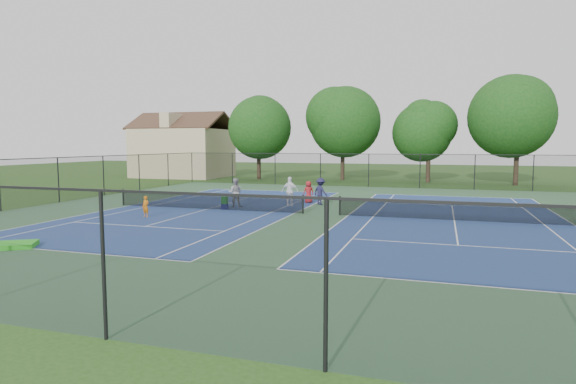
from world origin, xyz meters
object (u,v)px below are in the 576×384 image
(tree_back_b, at_px, (343,119))
(bystander_b, at_px, (321,191))
(child_player, at_px, (146,206))
(instructor, at_px, (235,193))
(tree_back_a, at_px, (259,124))
(bystander_a, at_px, (290,191))
(clapboard_house, at_px, (183,151))
(ball_hopper, at_px, (225,200))
(tree_back_d, at_px, (519,112))
(bystander_c, at_px, (309,192))
(tree_back_c, at_px, (429,128))
(ball_crate, at_px, (225,206))

(tree_back_b, height_order, bystander_b, tree_back_b)
(child_player, bearing_deg, instructor, 68.98)
(tree_back_a, bearing_deg, bystander_a, -63.95)
(clapboard_house, height_order, ball_hopper, clapboard_house)
(tree_back_d, height_order, bystander_a, tree_back_d)
(tree_back_b, bearing_deg, clapboard_house, -176.99)
(bystander_a, distance_m, ball_hopper, 4.27)
(tree_back_b, height_order, instructor, tree_back_b)
(child_player, xyz_separation_m, bystander_b, (7.67, 7.90, 0.29))
(child_player, relative_size, bystander_c, 0.78)
(tree_back_c, distance_m, tree_back_d, 8.17)
(tree_back_a, bearing_deg, child_player, -81.25)
(tree_back_b, bearing_deg, tree_back_a, -167.47)
(instructor, xyz_separation_m, ball_crate, (-0.26, -1.00, -0.75))
(tree_back_a, bearing_deg, ball_crate, -73.62)
(tree_back_c, xyz_separation_m, bystander_c, (-7.05, -20.14, -4.75))
(ball_crate, relative_size, ball_hopper, 0.81)
(tree_back_b, bearing_deg, bystander_c, -84.74)
(tree_back_d, distance_m, ball_hopper, 30.98)
(tree_back_c, height_order, bystander_c, tree_back_c)
(tree_back_d, relative_size, bystander_c, 7.08)
(tree_back_d, bearing_deg, tree_back_c, 172.87)
(tree_back_b, xyz_separation_m, child_player, (-4.73, -29.77, -6.03))
(child_player, bearing_deg, bystander_c, 60.74)
(clapboard_house, bearing_deg, tree_back_d, -1.59)
(clapboard_house, bearing_deg, bystander_a, -47.29)
(child_player, bearing_deg, clapboard_house, 124.83)
(bystander_b, height_order, bystander_c, bystander_b)
(bystander_b, relative_size, ball_hopper, 3.97)
(tree_back_d, bearing_deg, bystander_c, -128.18)
(tree_back_a, distance_m, ball_hopper, 25.21)
(clapboard_house, height_order, child_player, clapboard_house)
(tree_back_d, relative_size, ball_hopper, 23.81)
(tree_back_a, height_order, tree_back_b, tree_back_b)
(tree_back_d, xyz_separation_m, bystander_c, (-15.05, -19.14, -6.09))
(bystander_b, xyz_separation_m, ball_hopper, (-5.01, -3.72, -0.33))
(instructor, relative_size, bystander_a, 0.98)
(tree_back_a, bearing_deg, tree_back_c, 3.18)
(tree_back_a, distance_m, bystander_c, 22.68)
(bystander_c, bearing_deg, instructor, 9.23)
(tree_back_c, distance_m, ball_crate, 27.49)
(bystander_a, xyz_separation_m, bystander_b, (1.73, 1.02, -0.06))
(tree_back_c, bearing_deg, tree_back_a, -176.82)
(tree_back_b, relative_size, ball_hopper, 23.04)
(bystander_b, bearing_deg, ball_crate, 69.59)
(tree_back_c, xyz_separation_m, ball_hopper, (-11.06, -24.60, -4.95))
(ball_crate, bearing_deg, tree_back_a, 106.38)
(instructor, relative_size, bystander_c, 1.24)
(clapboard_house, xyz_separation_m, child_player, (14.27, -28.77, -2.52))
(tree_back_d, height_order, bystander_c, tree_back_d)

